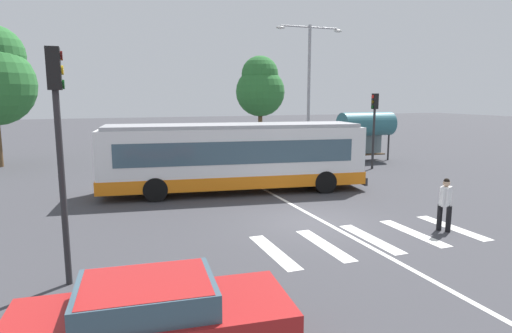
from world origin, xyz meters
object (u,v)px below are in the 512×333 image
Objects in this scene: twin_arm_street_lamp at (309,78)px; bus_stop_shelter at (366,125)px; traffic_light_near_corner at (59,131)px; city_transit_bus at (234,157)px; traffic_light_far_corner at (374,118)px; parked_car_black at (188,152)px; foreground_sedan at (151,315)px; pedestrian_crossing_street at (445,202)px; parked_car_blue at (146,153)px; parked_car_white at (226,149)px; background_tree_right at (260,87)px.

bus_stop_shelter is at bearing -25.07° from twin_arm_street_lamp.
traffic_light_near_corner is 0.60× the size of twin_arm_street_lamp.
city_transit_bus is at bearing -135.36° from twin_arm_street_lamp.
bus_stop_shelter is at bearing 63.34° from traffic_light_far_corner.
city_transit_bus reaches higher than parked_car_black.
traffic_light_near_corner is at bearing -110.29° from parked_car_black.
foreground_sedan is (-5.08, -11.56, -0.82)m from city_transit_bus.
traffic_light_near_corner reaches higher than city_transit_bus.
parked_car_black is at bearing 106.15° from pedestrian_crossing_street.
traffic_light_near_corner is at bearing -132.34° from twin_arm_street_lamp.
pedestrian_crossing_street is 11.31m from traffic_light_near_corner.
parked_car_blue is 1.00× the size of parked_car_white.
foreground_sedan is 4.74m from traffic_light_near_corner.
background_tree_right is at bearing 93.00° from twin_arm_street_lamp.
city_transit_bus is at bearing -72.26° from parked_car_blue.
traffic_light_near_corner is at bearing -141.74° from bus_stop_shelter.
parked_car_blue is 0.60× the size of background_tree_right.
background_tree_right is at bearing 101.51° from traffic_light_far_corner.
twin_arm_street_lamp reaches higher than pedestrian_crossing_street.
traffic_light_near_corner is at bearing -120.39° from background_tree_right.
parked_car_black is 0.51× the size of twin_arm_street_lamp.
parked_car_white is 0.51× the size of twin_arm_street_lamp.
bus_stop_shelter is (1.38, 2.74, -0.58)m from traffic_light_far_corner.
traffic_light_far_corner is at bearing -25.64° from parked_car_blue.
traffic_light_near_corner is at bearing -117.20° from parked_car_white.
foreground_sedan is at bearing -159.05° from pedestrian_crossing_street.
traffic_light_near_corner is 27.01m from background_tree_right.
twin_arm_street_lamp reaches higher than parked_car_black.
parked_car_white is 0.60× the size of background_tree_right.
background_tree_right is at bearing 65.00° from city_transit_bus.
foreground_sedan is at bearing -113.72° from city_transit_bus.
background_tree_right is at bearing 112.21° from bus_stop_shelter.
bus_stop_shelter is 0.50× the size of background_tree_right.
city_transit_bus is at bearing -115.00° from background_tree_right.
parked_car_white is 1.02× the size of traffic_light_far_corner.
parked_car_white is 19.69m from traffic_light_near_corner.
parked_car_black is 0.86× the size of traffic_light_near_corner.
foreground_sedan is at bearing -114.45° from background_tree_right.
traffic_light_far_corner is at bearing -116.66° from bus_stop_shelter.
traffic_light_far_corner is 3.12m from bus_stop_shelter.
bus_stop_shelter reaches higher than parked_car_white.
bus_stop_shelter is at bearing -67.79° from background_tree_right.
traffic_light_near_corner is (-6.51, -7.97, 1.92)m from city_transit_bus.
parked_car_blue is (2.17, 20.65, 0.00)m from foreground_sedan.
parked_car_blue is at bearing 113.60° from pedestrian_crossing_street.
bus_stop_shelter is 4.88m from twin_arm_street_lamp.
parked_car_blue is 1.02× the size of traffic_light_far_corner.
traffic_light_near_corner is at bearing -129.23° from city_transit_bus.
parked_car_blue is at bearing 173.06° from parked_car_black.
city_transit_bus reaches higher than parked_car_white.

